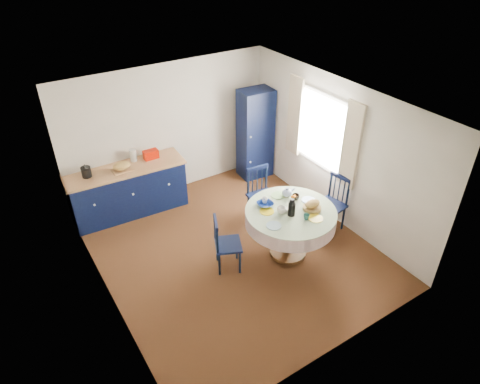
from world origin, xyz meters
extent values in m
plane|color=black|center=(0.00, 0.00, 0.00)|extent=(4.50, 4.50, 0.00)
plane|color=white|center=(0.00, 0.00, 2.50)|extent=(4.50, 4.50, 0.00)
cube|color=beige|center=(0.00, 2.25, 1.25)|extent=(4.00, 0.02, 2.50)
cube|color=beige|center=(-2.00, 0.00, 1.25)|extent=(0.02, 4.50, 2.50)
cube|color=beige|center=(2.00, 0.00, 1.25)|extent=(0.02, 4.50, 2.50)
plane|color=white|center=(2.00, 0.30, 1.50)|extent=(0.00, 1.20, 1.20)
cube|color=beige|center=(1.92, -0.40, 1.55)|extent=(0.05, 0.34, 1.45)
cube|color=beige|center=(1.92, 1.00, 1.55)|extent=(0.05, 0.34, 1.45)
cube|color=black|center=(-1.00, 1.96, 0.44)|extent=(2.03, 0.72, 0.88)
cube|color=tan|center=(-1.00, 1.96, 0.90)|extent=(2.09, 0.76, 0.04)
cube|color=#960E00|center=(-0.47, 2.00, 1.00)|extent=(0.27, 0.16, 0.16)
cube|color=tan|center=(-1.07, 1.91, 0.93)|extent=(0.35, 0.26, 0.02)
ellipsoid|color=#AB8642|center=(-1.07, 1.91, 1.00)|extent=(0.31, 0.20, 0.13)
cylinder|color=silver|center=(-0.76, 2.10, 1.03)|extent=(0.12, 0.12, 0.22)
cube|color=black|center=(1.66, 1.85, 0.91)|extent=(0.67, 0.50, 1.83)
cylinder|color=white|center=(1.42, 1.62, 1.00)|extent=(0.04, 0.02, 0.04)
cylinder|color=white|center=(1.42, 1.62, 0.46)|extent=(0.04, 0.02, 0.04)
cylinder|color=#533617|center=(0.70, -0.51, 0.03)|extent=(0.58, 0.58, 0.05)
cylinder|color=#533617|center=(0.70, -0.51, 0.42)|extent=(0.12, 0.12, 0.77)
cylinder|color=#533617|center=(0.70, -0.51, 0.82)|extent=(1.33, 1.33, 0.03)
cylinder|color=white|center=(0.70, -0.51, 0.72)|extent=(1.39, 1.39, 0.22)
cylinder|color=silver|center=(0.70, -0.51, 0.84)|extent=(1.39, 1.39, 0.01)
cylinder|color=#7FA1AC|center=(0.26, -0.67, 0.85)|extent=(0.22, 0.22, 0.01)
cylinder|color=gold|center=(0.88, -0.86, 0.85)|extent=(0.22, 0.22, 0.01)
cylinder|color=navy|center=(1.10, -0.44, 0.85)|extent=(0.22, 0.22, 0.01)
cylinder|color=#87B570|center=(0.78, -0.07, 0.85)|extent=(0.22, 0.22, 0.01)
cylinder|color=gold|center=(0.38, -0.32, 0.85)|extent=(0.22, 0.22, 0.01)
cylinder|color=#A88243|center=(0.99, -0.65, 0.87)|extent=(0.28, 0.28, 0.05)
ellipsoid|color=#AB8642|center=(0.99, -0.65, 0.95)|extent=(0.26, 0.16, 0.11)
cube|color=silver|center=(0.65, -0.47, 0.86)|extent=(0.10, 0.07, 0.04)
cylinder|color=black|center=(-0.19, -0.46, 0.21)|extent=(0.03, 0.03, 0.42)
cylinder|color=black|center=(-0.05, -0.16, 0.21)|extent=(0.03, 0.03, 0.42)
cylinder|color=black|center=(-0.47, -0.34, 0.21)|extent=(0.03, 0.03, 0.42)
cylinder|color=black|center=(-0.34, -0.04, 0.21)|extent=(0.03, 0.03, 0.42)
cube|color=black|center=(-0.26, -0.25, 0.44)|extent=(0.52, 0.53, 0.04)
cylinder|color=black|center=(-0.49, -0.33, 0.67)|extent=(0.03, 0.03, 0.46)
cylinder|color=black|center=(-0.36, -0.03, 0.67)|extent=(0.03, 0.03, 0.46)
cube|color=black|center=(-0.42, -0.18, 0.88)|extent=(0.18, 0.35, 0.06)
cylinder|color=black|center=(-0.46, -0.26, 0.65)|extent=(0.02, 0.02, 0.39)
cylinder|color=black|center=(-0.42, -0.18, 0.65)|extent=(0.02, 0.02, 0.39)
cylinder|color=black|center=(-0.39, -0.10, 0.65)|extent=(0.02, 0.02, 0.39)
cylinder|color=black|center=(0.68, 0.32, 0.23)|extent=(0.04, 0.04, 0.45)
cylinder|color=black|center=(1.04, 0.29, 0.23)|extent=(0.04, 0.04, 0.45)
cylinder|color=black|center=(0.71, 0.66, 0.23)|extent=(0.04, 0.04, 0.45)
cylinder|color=black|center=(1.07, 0.62, 0.23)|extent=(0.04, 0.04, 0.45)
cube|color=black|center=(0.87, 0.47, 0.47)|extent=(0.48, 0.46, 0.04)
cylinder|color=black|center=(0.71, 0.68, 0.73)|extent=(0.04, 0.04, 0.51)
cylinder|color=black|center=(1.07, 0.64, 0.73)|extent=(0.04, 0.04, 0.51)
cube|color=black|center=(0.89, 0.66, 0.96)|extent=(0.40, 0.08, 0.06)
cylinder|color=black|center=(0.80, 0.67, 0.71)|extent=(0.02, 0.02, 0.42)
cylinder|color=black|center=(0.89, 0.66, 0.71)|extent=(0.02, 0.02, 0.42)
cylinder|color=black|center=(0.99, 0.65, 0.71)|extent=(0.02, 0.02, 0.42)
cylinder|color=black|center=(1.49, -0.21, 0.23)|extent=(0.04, 0.04, 0.46)
cylinder|color=black|center=(1.55, -0.57, 0.23)|extent=(0.04, 0.04, 0.46)
cylinder|color=black|center=(1.82, -0.16, 0.23)|extent=(0.04, 0.04, 0.46)
cylinder|color=black|center=(1.88, -0.51, 0.23)|extent=(0.04, 0.04, 0.46)
cube|color=black|center=(1.68, -0.36, 0.48)|extent=(0.49, 0.51, 0.04)
cylinder|color=black|center=(1.84, -0.15, 0.73)|extent=(0.04, 0.04, 0.51)
cylinder|color=black|center=(1.90, -0.51, 0.73)|extent=(0.04, 0.04, 0.51)
cube|color=black|center=(1.87, -0.33, 0.96)|extent=(0.11, 0.40, 0.06)
cylinder|color=black|center=(1.86, -0.24, 0.71)|extent=(0.02, 0.02, 0.42)
cylinder|color=black|center=(1.87, -0.33, 0.71)|extent=(0.02, 0.02, 0.42)
cylinder|color=black|center=(1.89, -0.43, 0.71)|extent=(0.02, 0.02, 0.42)
imported|color=silver|center=(0.54, -0.47, 0.90)|extent=(0.13, 0.13, 0.11)
imported|color=#2D6A62|center=(0.76, -0.79, 0.88)|extent=(0.09, 0.09, 0.08)
imported|color=black|center=(0.95, -0.31, 0.89)|extent=(0.12, 0.12, 0.09)
imported|color=silver|center=(0.49, -0.12, 0.89)|extent=(0.10, 0.10, 0.09)
imported|color=navy|center=(0.45, -0.19, 0.87)|extent=(0.24, 0.24, 0.06)
camera|label=1|loc=(-2.77, -4.49, 4.63)|focal=32.00mm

